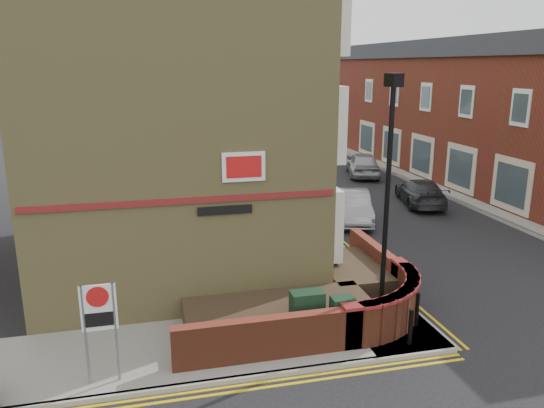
{
  "coord_description": "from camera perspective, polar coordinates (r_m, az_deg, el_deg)",
  "views": [
    {
      "loc": [
        -3.9,
        -9.92,
        6.6
      ],
      "look_at": [
        -0.52,
        4.0,
        2.82
      ],
      "focal_mm": 35.0,
      "sensor_mm": 36.0,
      "label": 1
    }
  ],
  "objects": [
    {
      "name": "tree_far",
      "position": [
        40.44,
        -5.4,
        12.32
      ],
      "size": [
        3.81,
        3.81,
        7.0
      ],
      "color": "#382B1E",
      "rests_on": "pavement_main"
    },
    {
      "name": "silver_car_near",
      "position": [
        23.21,
        8.67,
        -0.24
      ],
      "size": [
        2.4,
        4.21,
        1.31
      ],
      "primitive_type": "imported",
      "rotation": [
        0.0,
        0.0,
        -0.27
      ],
      "color": "#94949A",
      "rests_on": "ground"
    },
    {
      "name": "tree_near",
      "position": [
        24.76,
        0.16,
        10.37
      ],
      "size": [
        3.64,
        3.65,
        6.7
      ],
      "color": "#382B1E",
      "rests_on": "pavement_main"
    },
    {
      "name": "red_car_main",
      "position": [
        32.85,
        1.55,
        4.24
      ],
      "size": [
        3.22,
        4.72,
        1.2
      ],
      "primitive_type": "imported",
      "rotation": [
        0.0,
        0.0,
        0.31
      ],
      "color": "maroon",
      "rests_on": "ground"
    },
    {
      "name": "silver_car_far",
      "position": [
        32.81,
        9.74,
        4.28
      ],
      "size": [
        2.91,
        4.68,
        1.49
      ],
      "primitive_type": "imported",
      "rotation": [
        0.0,
        0.0,
        2.86
      ],
      "color": "#97989E",
      "rests_on": "ground"
    },
    {
      "name": "traffic_light_assembly",
      "position": [
        35.69,
        -3.47,
        8.61
      ],
      "size": [
        0.2,
        0.16,
        4.2
      ],
      "color": "black",
      "rests_on": "pavement_main"
    },
    {
      "name": "utility_cabinet_large",
      "position": [
        13.17,
        3.77,
        -11.79
      ],
      "size": [
        0.8,
        0.45,
        1.2
      ],
      "primitive_type": "cube",
      "color": "#152F1E",
      "rests_on": "pavement_corner"
    },
    {
      "name": "zone_sign",
      "position": [
        11.59,
        -18.09,
        -11.34
      ],
      "size": [
        0.72,
        0.07,
        2.2
      ],
      "color": "slate",
      "rests_on": "pavement_corner"
    },
    {
      "name": "pavement_corner",
      "position": [
        13.17,
        -10.47,
        -15.29
      ],
      "size": [
        13.0,
        3.0,
        0.12
      ],
      "primitive_type": "cube",
      "color": "gray",
      "rests_on": "ground"
    },
    {
      "name": "pavement_far",
      "position": [
        29.22,
        22.12,
        0.73
      ],
      "size": [
        4.0,
        40.0,
        0.12
      ],
      "primitive_type": "cube",
      "color": "gray",
      "rests_on": "ground"
    },
    {
      "name": "yellow_lines_side",
      "position": [
        11.71,
        -9.89,
        -19.75
      ],
      "size": [
        13.0,
        0.28,
        0.01
      ],
      "primitive_type": "cube",
      "color": "gold",
      "rests_on": "ground"
    },
    {
      "name": "pavement_main",
      "position": [
        27.38,
        -0.82,
        0.95
      ],
      "size": [
        2.0,
        32.0,
        0.12
      ],
      "primitive_type": "cube",
      "color": "gray",
      "rests_on": "ground"
    },
    {
      "name": "far_terrace",
      "position": [
        32.71,
        20.9,
        9.33
      ],
      "size": [
        5.4,
        30.4,
        8.0
      ],
      "color": "brown",
      "rests_on": "ground"
    },
    {
      "name": "utility_cabinet_small",
      "position": [
        13.19,
        7.56,
        -12.1
      ],
      "size": [
        0.55,
        0.4,
        1.1
      ],
      "primitive_type": "cube",
      "color": "#152F1E",
      "rests_on": "pavement_corner"
    },
    {
      "name": "garden_wall",
      "position": [
        14.6,
        3.44,
        -12.14
      ],
      "size": [
        6.8,
        6.0,
        1.2
      ],
      "primitive_type": null,
      "color": "brown",
      "rests_on": "ground"
    },
    {
      "name": "yellow_lines_main",
      "position": [
        27.69,
        1.7,
        0.99
      ],
      "size": [
        0.28,
        32.0,
        0.01
      ],
      "primitive_type": "cube",
      "color": "gold",
      "rests_on": "ground"
    },
    {
      "name": "kerb_main_far",
      "position": [
        28.11,
        18.8,
        0.51
      ],
      "size": [
        0.15,
        40.0,
        0.12
      ],
      "primitive_type": "cube",
      "color": "gray",
      "rests_on": "ground"
    },
    {
      "name": "kerb_side",
      "position": [
        11.89,
        -10.0,
        -18.86
      ],
      "size": [
        13.0,
        0.15,
        0.12
      ],
      "primitive_type": "cube",
      "color": "gray",
      "rests_on": "ground"
    },
    {
      "name": "ground",
      "position": [
        12.54,
        6.93,
        -17.12
      ],
      "size": [
        120.0,
        120.0,
        0.0
      ],
      "primitive_type": "plane",
      "color": "black",
      "rests_on": "ground"
    },
    {
      "name": "bollard_near",
      "position": [
        13.33,
        14.67,
        -12.65
      ],
      "size": [
        0.11,
        0.11,
        0.9
      ],
      "primitive_type": "cylinder",
      "color": "black",
      "rests_on": "pavement_corner"
    },
    {
      "name": "grey_car_far",
      "position": [
        26.67,
        15.67,
        1.26
      ],
      "size": [
        2.75,
        4.6,
        1.25
      ],
      "primitive_type": "imported",
      "rotation": [
        0.0,
        0.0,
        2.89
      ],
      "color": "#292A2D",
      "rests_on": "ground"
    },
    {
      "name": "bollard_far",
      "position": [
        14.23,
        15.31,
        -10.88
      ],
      "size": [
        0.11,
        0.11,
        0.9
      ],
      "primitive_type": "cylinder",
      "color": "black",
      "rests_on": "pavement_corner"
    },
    {
      "name": "lamppost",
      "position": [
        12.83,
        12.23,
        -0.28
      ],
      "size": [
        0.25,
        0.5,
        6.3
      ],
      "color": "black",
      "rests_on": "pavement_corner"
    },
    {
      "name": "kerb_main_near",
      "position": [
        27.61,
        1.2,
        1.07
      ],
      "size": [
        0.15,
        32.0,
        0.12
      ],
      "primitive_type": "cube",
      "color": "gray",
      "rests_on": "ground"
    },
    {
      "name": "corner_building",
      "position": [
        17.96,
        -10.58,
        13.33
      ],
      "size": [
        8.95,
        10.4,
        13.6
      ],
      "color": "#9C9053",
      "rests_on": "ground"
    },
    {
      "name": "far_terrace_cream",
      "position": [
        51.4,
        7.48,
        11.81
      ],
      "size": [
        5.4,
        12.4,
        8.0
      ],
      "color": "beige",
      "rests_on": "ground"
    },
    {
      "name": "tree_mid",
      "position": [
        32.54,
        -3.29,
        12.28
      ],
      "size": [
        4.03,
        4.03,
        7.42
      ],
      "color": "#382B1E",
      "rests_on": "pavement_main"
    }
  ]
}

